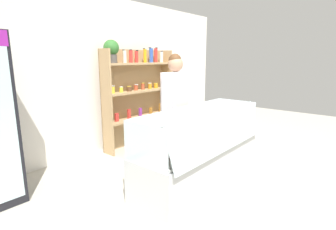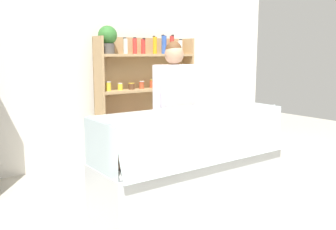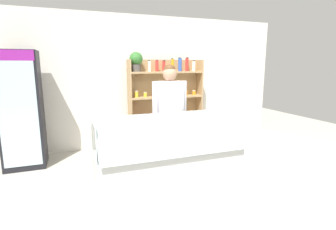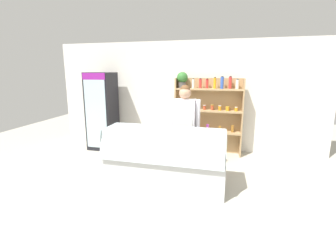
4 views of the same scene
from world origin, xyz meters
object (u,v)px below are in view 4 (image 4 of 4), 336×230
object	(u,v)px
deli_display_case	(164,168)
shop_clerk	(185,122)
drinks_fridge	(102,111)
shelving_unit	(205,108)

from	to	relation	value
deli_display_case	shop_clerk	distance (m)	0.97
shop_clerk	drinks_fridge	bearing A→B (deg)	157.82
shelving_unit	deli_display_case	bearing A→B (deg)	-106.67
drinks_fridge	shelving_unit	size ratio (longest dim) A/B	0.99
drinks_fridge	shop_clerk	xyz separation A→B (m)	(2.28, -0.93, 0.05)
shelving_unit	deli_display_case	distance (m)	2.05
drinks_fridge	shelving_unit	xyz separation A→B (m)	(2.57, 0.27, 0.13)
drinks_fridge	shop_clerk	bearing A→B (deg)	-22.18
shelving_unit	shop_clerk	size ratio (longest dim) A/B	1.14
drinks_fridge	shelving_unit	bearing A→B (deg)	6.03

